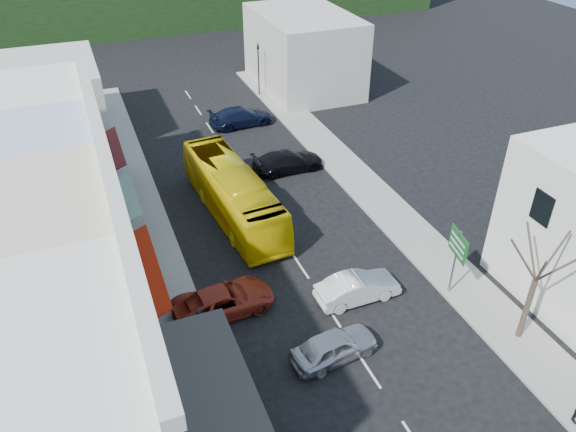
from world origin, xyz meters
The scene contains 16 objects.
ground centered at (0.00, 0.00, 0.00)m, with size 120.00×120.00×0.00m, color black.
sidewalk_left centered at (-7.50, 10.00, 0.07)m, with size 3.00×52.00×0.15m, color gray.
sidewalk_right centered at (7.50, 10.00, 0.07)m, with size 3.00×52.00×0.15m, color gray.
shopfront_row centered at (-12.49, 5.00, 4.00)m, with size 8.25×30.00×8.00m.
distant_block_left centered at (-12.00, 27.00, 3.00)m, with size 8.00×10.00×6.00m, color #B7B2A8.
distant_block_right centered at (11.00, 30.00, 3.50)m, with size 8.00×12.00×7.00m, color #B7B2A8.
bus centered at (-1.95, 10.49, 1.55)m, with size 2.50×11.60×3.10m, color yellow.
car_silver centered at (-1.16, -2.71, 0.70)m, with size 1.80×4.40×1.40m, color #BDBCC2.
car_white centered at (1.70, 0.50, 0.70)m, with size 1.80×4.40×1.40m, color silver.
car_red centered at (-5.00, 2.09, 0.70)m, with size 1.90×4.60×1.40m, color maroon.
car_black_near centered at (3.42, 14.73, 0.70)m, with size 1.84×4.50×1.40m, color black.
car_navy_far centered at (2.64, 23.49, 0.70)m, with size 1.84×4.50×1.40m, color black.
pedestrian_left centered at (-6.50, 0.90, 1.00)m, with size 0.60×0.40×1.70m, color black.
direction_sign centered at (6.40, -0.91, 2.00)m, with size 0.54×1.80×3.99m, color #125F1F, non-canonical shape.
street_tree centered at (7.63, -4.83, 3.57)m, with size 2.44×2.44×7.14m, color #3A2E23, non-canonical shape.
traffic_signal centered at (6.22, 29.27, 2.48)m, with size 0.87×1.11×4.96m, color black, non-canonical shape.
Camera 1 is at (-9.71, -18.73, 19.80)m, focal length 35.00 mm.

